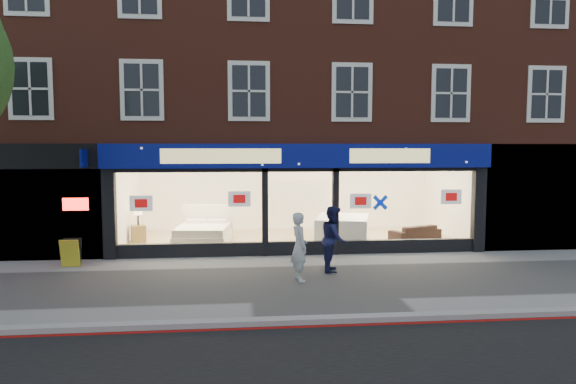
{
  "coord_description": "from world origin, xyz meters",
  "views": [
    {
      "loc": [
        -1.83,
        -11.92,
        3.2
      ],
      "look_at": [
        -0.42,
        2.5,
        1.93
      ],
      "focal_mm": 32.0,
      "sensor_mm": 36.0,
      "label": 1
    }
  ],
  "objects": [
    {
      "name": "bedside_table",
      "position": [
        -5.1,
        5.11,
        0.38
      ],
      "size": [
        0.56,
        0.56,
        0.55
      ],
      "primitive_type": "cube",
      "rotation": [
        0.0,
        0.0,
        0.28
      ],
      "color": "brown",
      "rests_on": "showroom_floor"
    },
    {
      "name": "pedestrian_grey",
      "position": [
        -0.39,
        0.1,
        0.83
      ],
      "size": [
        0.52,
        0.67,
        1.66
      ],
      "primitive_type": "imported",
      "rotation": [
        0.0,
        0.0,
        1.79
      ],
      "color": "#B6BABF",
      "rests_on": "ground"
    },
    {
      "name": "sofa",
      "position": [
        4.04,
        4.53,
        0.36
      ],
      "size": [
        1.88,
        1.3,
        0.51
      ],
      "primitive_type": "imported",
      "rotation": [
        0.0,
        0.0,
        3.53
      ],
      "color": "black",
      "rests_on": "showroom_floor"
    },
    {
      "name": "showroom_floor",
      "position": [
        0.0,
        5.25,
        0.05
      ],
      "size": [
        11.0,
        4.5,
        0.1
      ],
      "primitive_type": "cube",
      "color": "tan",
      "rests_on": "ground"
    },
    {
      "name": "kerb_stone",
      "position": [
        0.0,
        -2.9,
        0.06
      ],
      "size": [
        60.0,
        0.25,
        0.12
      ],
      "primitive_type": "cube",
      "color": "gray",
      "rests_on": "ground"
    },
    {
      "name": "a_board",
      "position": [
        -6.31,
        2.12,
        0.38
      ],
      "size": [
        0.5,
        0.32,
        0.76
      ],
      "primitive_type": "cube",
      "rotation": [
        0.0,
        0.0,
        0.0
      ],
      "color": "gold",
      "rests_on": "ground"
    },
    {
      "name": "pedestrian_blue",
      "position": [
        0.61,
        0.95,
        0.85
      ],
      "size": [
        0.81,
        0.95,
        1.7
      ],
      "primitive_type": "imported",
      "rotation": [
        0.0,
        0.0,
        1.35
      ],
      "color": "#181B44",
      "rests_on": "ground"
    },
    {
      "name": "kerb_line",
      "position": [
        0.0,
        -3.1,
        0.01
      ],
      "size": [
        60.0,
        0.1,
        0.01
      ],
      "primitive_type": "cube",
      "color": "#8C0A07",
      "rests_on": "ground"
    },
    {
      "name": "display_bed",
      "position": [
        -2.96,
        4.71,
        0.42
      ],
      "size": [
        1.9,
        2.22,
        1.15
      ],
      "rotation": [
        0.0,
        0.0,
        -0.12
      ],
      "color": "white",
      "rests_on": "showroom_floor"
    },
    {
      "name": "ground",
      "position": [
        0.0,
        0.0,
        0.0
      ],
      "size": [
        120.0,
        120.0,
        0.0
      ],
      "primitive_type": "plane",
      "color": "gray",
      "rests_on": "ground"
    },
    {
      "name": "building",
      "position": [
        -0.02,
        6.93,
        6.67
      ],
      "size": [
        19.0,
        8.26,
        10.3
      ],
      "color": "maroon",
      "rests_on": "ground"
    },
    {
      "name": "mattress_stack",
      "position": [
        1.6,
        4.61,
        0.51
      ],
      "size": [
        2.14,
        2.44,
        0.82
      ],
      "rotation": [
        0.0,
        0.0,
        -0.28
      ],
      "color": "white",
      "rests_on": "showroom_floor"
    }
  ]
}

